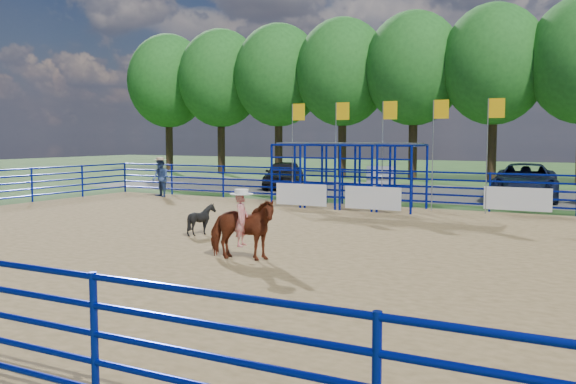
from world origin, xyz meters
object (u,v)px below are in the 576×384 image
at_px(spectator_cowboy, 160,177).
at_px(car_c, 525,182).
at_px(calf, 202,219).
at_px(car_b, 380,179).
at_px(car_a, 284,175).
at_px(horse_and_rider, 242,225).

relative_size(spectator_cowboy, car_c, 0.31).
bearing_deg(calf, spectator_cowboy, 12.46).
xyz_separation_m(spectator_cowboy, car_c, (15.16, 6.60, -0.11)).
height_order(calf, car_b, car_b).
height_order(car_a, car_b, car_a).
relative_size(spectator_cowboy, car_b, 0.45).
bearing_deg(spectator_cowboy, car_a, 69.44).
bearing_deg(horse_and_rider, spectator_cowboy, 136.13).
bearing_deg(car_a, spectator_cowboy, -129.76).
distance_m(horse_and_rider, calf, 4.01).
bearing_deg(car_c, horse_and_rider, -108.45).
height_order(car_b, car_c, car_c).
distance_m(calf, car_a, 16.64).
distance_m(car_b, car_c, 7.26).
distance_m(calf, car_b, 16.15).
distance_m(car_a, car_c, 12.52).
bearing_deg(calf, car_c, -56.44).
distance_m(spectator_cowboy, car_c, 16.54).
height_order(calf, car_a, car_a).
distance_m(calf, car_c, 16.48).
xyz_separation_m(horse_and_rider, car_a, (-8.89, 18.18, -0.05)).
bearing_deg(calf, car_a, -12.03).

